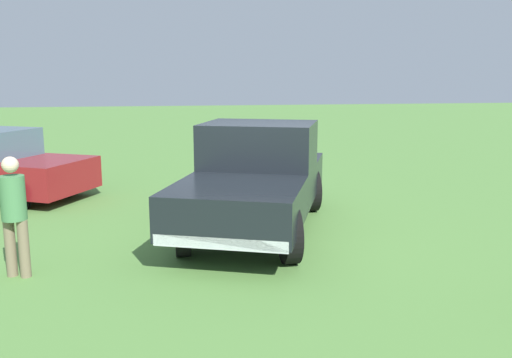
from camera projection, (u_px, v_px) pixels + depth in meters
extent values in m
plane|color=#54843D|center=(261.00, 231.00, 9.43)|extent=(80.00, 80.00, 0.00)
cylinder|color=black|center=(289.00, 234.00, 7.75)|extent=(0.84, 0.22, 0.84)
cylinder|color=black|center=(183.00, 228.00, 8.05)|extent=(0.84, 0.22, 0.84)
cylinder|color=black|center=(311.00, 190.00, 10.75)|extent=(0.84, 0.22, 0.84)
cylinder|color=black|center=(233.00, 187.00, 11.06)|extent=(0.84, 0.22, 0.84)
cube|color=black|center=(236.00, 207.00, 7.93)|extent=(2.50, 2.47, 0.64)
cube|color=black|center=(259.00, 163.00, 9.55)|extent=(2.14, 2.33, 1.40)
cube|color=slate|center=(259.00, 138.00, 9.47)|extent=(1.86, 2.10, 0.48)
cube|color=black|center=(269.00, 175.00, 10.56)|extent=(2.86, 2.61, 0.60)
cube|color=silver|center=(220.00, 243.00, 7.09)|extent=(0.76, 1.74, 0.16)
cylinder|color=black|center=(71.00, 179.00, 12.31)|extent=(0.69, 0.20, 0.69)
cylinder|color=black|center=(22.00, 193.00, 10.83)|extent=(0.69, 0.20, 0.69)
cylinder|color=#7A6B51|center=(24.00, 249.00, 7.19)|extent=(0.14, 0.14, 0.78)
cylinder|color=#7A6B51|center=(10.00, 248.00, 7.23)|extent=(0.14, 0.14, 0.78)
cylinder|color=#477F4C|center=(13.00, 198.00, 7.08)|extent=(0.41, 0.41, 0.59)
sphere|color=beige|center=(10.00, 165.00, 7.00)|extent=(0.21, 0.21, 0.21)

